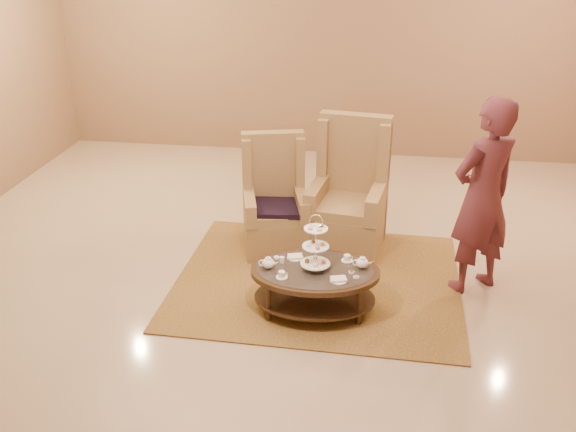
% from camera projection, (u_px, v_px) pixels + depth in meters
% --- Properties ---
extents(ground, '(8.00, 8.00, 0.00)m').
position_uv_depth(ground, '(294.00, 289.00, 6.11)').
color(ground, '#BFAA8E').
rests_on(ground, ground).
extents(ceiling, '(8.00, 8.00, 0.02)m').
position_uv_depth(ceiling, '(294.00, 289.00, 6.11)').
color(ceiling, silver).
rests_on(ceiling, ground).
extents(wall_back, '(8.00, 0.04, 3.50)m').
position_uv_depth(wall_back, '(333.00, 34.00, 8.97)').
color(wall_back, '#916C4F').
rests_on(wall_back, ground).
extents(rug, '(2.76, 2.32, 0.01)m').
position_uv_depth(rug, '(318.00, 280.00, 6.25)').
color(rug, olive).
rests_on(rug, ground).
extents(tea_table, '(1.19, 0.86, 0.95)m').
position_uv_depth(tea_table, '(315.00, 277.00, 5.63)').
color(tea_table, black).
rests_on(tea_table, ground).
extents(armchair_left, '(0.80, 0.81, 1.21)m').
position_uv_depth(armchair_left, '(275.00, 210.00, 6.78)').
color(armchair_left, '#9E7C4A').
rests_on(armchair_left, ground).
extents(armchair_right, '(0.85, 0.88, 1.39)m').
position_uv_depth(armchair_right, '(349.00, 204.00, 6.77)').
color(armchair_right, '#9E7C4A').
rests_on(armchair_right, ground).
extents(person, '(0.81, 0.75, 1.86)m').
position_uv_depth(person, '(483.00, 197.00, 5.76)').
color(person, '#5A262F').
rests_on(person, ground).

